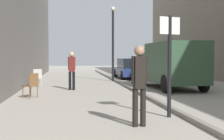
# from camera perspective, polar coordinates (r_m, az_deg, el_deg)

# --- Properties ---
(ground_plane) EXTENTS (80.00, 80.00, 0.00)m
(ground_plane) POSITION_cam_1_polar(r_m,az_deg,el_deg) (13.35, -2.47, -4.16)
(ground_plane) COLOR #A8A093
(kerb_strip) EXTENTS (0.16, 40.00, 0.12)m
(kerb_strip) POSITION_cam_1_polar(r_m,az_deg,el_deg) (13.59, 4.19, -3.79)
(kerb_strip) COLOR gray
(kerb_strip) RESTS_ON ground_plane
(pedestrian_main_foreground) EXTENTS (0.35, 0.26, 1.80)m
(pedestrian_main_foreground) POSITION_cam_1_polar(r_m,az_deg,el_deg) (14.01, -7.78, 0.40)
(pedestrian_main_foreground) COLOR black
(pedestrian_main_foreground) RESTS_ON ground_plane
(pedestrian_mid_block) EXTENTS (0.36, 0.23, 1.81)m
(pedestrian_mid_block) POSITION_cam_1_polar(r_m,az_deg,el_deg) (6.57, 5.28, -1.91)
(pedestrian_mid_block) COLOR black
(pedestrian_mid_block) RESTS_ON ground_plane
(delivery_van) EXTENTS (2.14, 5.09, 2.24)m
(delivery_van) POSITION_cam_1_polar(r_m,az_deg,el_deg) (14.82, 11.28, 1.16)
(delivery_van) COLOR #335138
(delivery_van) RESTS_ON ground_plane
(parked_car) EXTENTS (1.88, 4.22, 1.45)m
(parked_car) POSITION_cam_1_polar(r_m,az_deg,el_deg) (21.64, 3.52, 0.28)
(parked_car) COLOR navy
(parked_car) RESTS_ON ground_plane
(street_sign_post) EXTENTS (0.59, 0.19, 2.60)m
(street_sign_post) POSITION_cam_1_polar(r_m,az_deg,el_deg) (7.69, 11.04, 2.44)
(street_sign_post) COLOR black
(street_sign_post) RESTS_ON ground_plane
(lamp_post) EXTENTS (0.28, 0.28, 4.76)m
(lamp_post) POSITION_cam_1_polar(r_m,az_deg,el_deg) (18.99, 0.18, 6.05)
(lamp_post) COLOR black
(lamp_post) RESTS_ON ground_plane
(cafe_chair_near_window) EXTENTS (0.62, 0.62, 0.94)m
(cafe_chair_near_window) POSITION_cam_1_polar(r_m,az_deg,el_deg) (11.55, -15.25, -2.56)
(cafe_chair_near_window) COLOR brown
(cafe_chair_near_window) RESTS_ON ground_plane
(cafe_chair_by_doorway) EXTENTS (0.56, 0.56, 0.94)m
(cafe_chair_by_doorway) POSITION_cam_1_polar(r_m,az_deg,el_deg) (15.55, -14.27, -1.27)
(cafe_chair_by_doorway) COLOR #B7B2A8
(cafe_chair_by_doorway) RESTS_ON ground_plane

